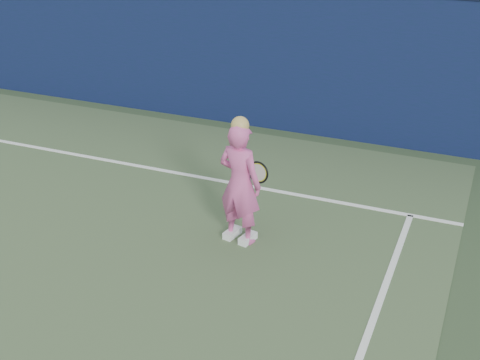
% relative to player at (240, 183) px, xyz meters
% --- Properties ---
extents(backstop_wall, '(24.00, 0.40, 2.50)m').
position_rel_player_xyz_m(backstop_wall, '(-2.86, 3.94, 0.44)').
color(backstop_wall, '#0C1A36').
rests_on(backstop_wall, ground).
extents(player, '(0.65, 0.50, 1.68)m').
position_rel_player_xyz_m(player, '(0.00, 0.00, 0.00)').
color(player, '#D75399').
rests_on(player, ground).
extents(racket, '(0.52, 0.27, 0.30)m').
position_rel_player_xyz_m(racket, '(0.07, 0.40, -0.01)').
color(racket, black).
rests_on(racket, ground).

